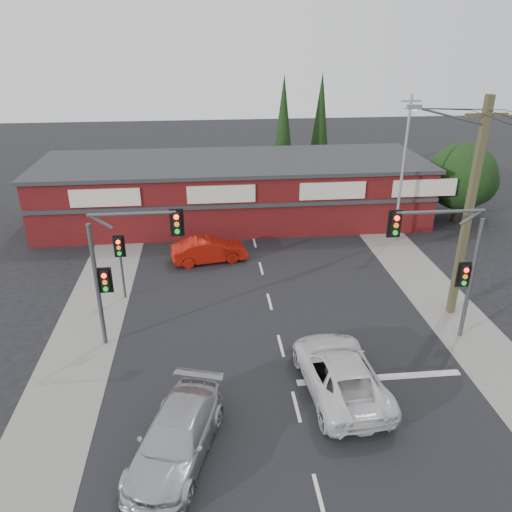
{
  "coord_description": "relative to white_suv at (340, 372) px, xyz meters",
  "views": [
    {
      "loc": [
        -2.87,
        -16.6,
        12.36
      ],
      "look_at": [
        -0.87,
        3.0,
        3.37
      ],
      "focal_mm": 35.0,
      "sensor_mm": 36.0,
      "label": 1
    }
  ],
  "objects": [
    {
      "name": "ground",
      "position": [
        -1.75,
        2.0,
        -0.78
      ],
      "size": [
        120.0,
        120.0,
        0.0
      ],
      "primitive_type": "plane",
      "color": "black",
      "rests_on": "ground"
    },
    {
      "name": "road_strip",
      "position": [
        -1.75,
        7.0,
        -0.78
      ],
      "size": [
        14.0,
        70.0,
        0.01
      ],
      "primitive_type": "cube",
      "color": "black",
      "rests_on": "ground"
    },
    {
      "name": "verge_left",
      "position": [
        -10.25,
        7.0,
        -0.77
      ],
      "size": [
        3.0,
        70.0,
        0.02
      ],
      "primitive_type": "cube",
      "color": "gray",
      "rests_on": "ground"
    },
    {
      "name": "verge_right",
      "position": [
        6.75,
        7.0,
        -0.77
      ],
      "size": [
        3.0,
        70.0,
        0.02
      ],
      "primitive_type": "cube",
      "color": "gray",
      "rests_on": "ground"
    },
    {
      "name": "stop_line",
      "position": [
        1.75,
        0.5,
        -0.77
      ],
      "size": [
        6.5,
        0.35,
        0.01
      ],
      "primitive_type": "cube",
      "color": "silver",
      "rests_on": "ground"
    },
    {
      "name": "white_suv",
      "position": [
        0.0,
        0.0,
        0.0
      ],
      "size": [
        2.99,
        5.8,
        1.56
      ],
      "primitive_type": "imported",
      "rotation": [
        0.0,
        0.0,
        3.21
      ],
      "color": "silver",
      "rests_on": "ground"
    },
    {
      "name": "silver_suv",
      "position": [
        -5.9,
        -2.6,
        -0.04
      ],
      "size": [
        3.52,
        5.5,
        1.48
      ],
      "primitive_type": "imported",
      "rotation": [
        0.0,
        0.0,
        -0.31
      ],
      "color": "#AEB1B4",
      "rests_on": "ground"
    },
    {
      "name": "red_sedan",
      "position": [
        -4.64,
        11.91,
        -0.07
      ],
      "size": [
        4.49,
        2.2,
        1.42
      ],
      "primitive_type": "imported",
      "rotation": [
        0.0,
        0.0,
        1.74
      ],
      "color": "#A11409",
      "rests_on": "ground"
    },
    {
      "name": "lane_dashes",
      "position": [
        -1.75,
        8.73,
        -0.77
      ],
      "size": [
        0.12,
        51.04,
        0.01
      ],
      "color": "silver",
      "rests_on": "ground"
    },
    {
      "name": "shop_building",
      "position": [
        -2.74,
        18.99,
        1.35
      ],
      "size": [
        27.3,
        8.4,
        4.22
      ],
      "color": "#4B0F10",
      "rests_on": "ground"
    },
    {
      "name": "tree_cluster",
      "position": [
        12.94,
        17.44,
        2.11
      ],
      "size": [
        5.9,
        5.1,
        5.5
      ],
      "color": "#2D2116",
      "rests_on": "ground"
    },
    {
      "name": "conifer_near",
      "position": [
        1.75,
        26.0,
        4.7
      ],
      "size": [
        1.8,
        1.8,
        9.25
      ],
      "color": "#2D2116",
      "rests_on": "ground"
    },
    {
      "name": "conifer_far",
      "position": [
        5.25,
        28.0,
        4.7
      ],
      "size": [
        1.8,
        1.8,
        9.25
      ],
      "color": "#2D2116",
      "rests_on": "ground"
    },
    {
      "name": "traffic_mast_left",
      "position": [
        -8.18,
        4.01,
        3.15
      ],
      "size": [
        3.77,
        0.27,
        5.97
      ],
      "color": "#47494C",
      "rests_on": "ground"
    },
    {
      "name": "traffic_mast_right",
      "position": [
        5.11,
        3.01,
        3.16
      ],
      "size": [
        3.96,
        0.27,
        5.97
      ],
      "color": "#47494C",
      "rests_on": "ground"
    },
    {
      "name": "pedestal_signal",
      "position": [
        -8.95,
        8.01,
        1.62
      ],
      "size": [
        0.55,
        0.27,
        3.38
      ],
      "color": "#47494C",
      "rests_on": "ground"
    },
    {
      "name": "utility_pole",
      "position": [
        6.61,
        4.99,
        4.61
      ],
      "size": [
        4.38,
        0.59,
        10.0
      ],
      "color": "#4C462B",
      "rests_on": "ground"
    },
    {
      "name": "steel_pole",
      "position": [
        7.25,
        14.0,
        3.92
      ],
      "size": [
        1.2,
        0.16,
        9.0
      ],
      "color": "gray",
      "rests_on": "ground"
    }
  ]
}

